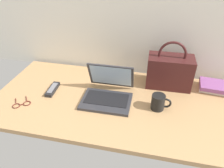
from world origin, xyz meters
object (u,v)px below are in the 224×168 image
(coffee_mug, at_px, (159,102))
(laptop, at_px, (108,92))
(remote_control_near, at_px, (53,89))
(eyeglasses, at_px, (22,104))
(book_stack, at_px, (214,87))
(handbag, at_px, (169,71))

(coffee_mug, bearing_deg, laptop, 173.05)
(coffee_mug, bearing_deg, remote_control_near, 177.12)
(laptop, relative_size, eyeglasses, 2.28)
(book_stack, bearing_deg, eyeglasses, -160.34)
(laptop, xyz_separation_m, handbag, (0.38, 0.23, 0.07))
(laptop, bearing_deg, handbag, 31.86)
(coffee_mug, xyz_separation_m, eyeglasses, (-0.83, -0.15, -0.05))
(eyeglasses, bearing_deg, book_stack, 19.66)
(coffee_mug, height_order, remote_control_near, coffee_mug)
(remote_control_near, height_order, eyeglasses, remote_control_near)
(eyeglasses, height_order, book_stack, book_stack)
(laptop, bearing_deg, remote_control_near, -179.48)
(handbag, xyz_separation_m, book_stack, (0.31, 0.01, -0.09))
(handbag, bearing_deg, coffee_mug, -101.44)
(coffee_mug, xyz_separation_m, remote_control_near, (-0.71, 0.04, -0.04))
(laptop, relative_size, book_stack, 1.56)
(remote_control_near, height_order, book_stack, book_stack)
(remote_control_near, bearing_deg, laptop, 0.52)
(laptop, relative_size, remote_control_near, 1.93)
(laptop, bearing_deg, eyeglasses, -159.96)
(handbag, bearing_deg, laptop, -148.14)
(coffee_mug, height_order, handbag, handbag)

